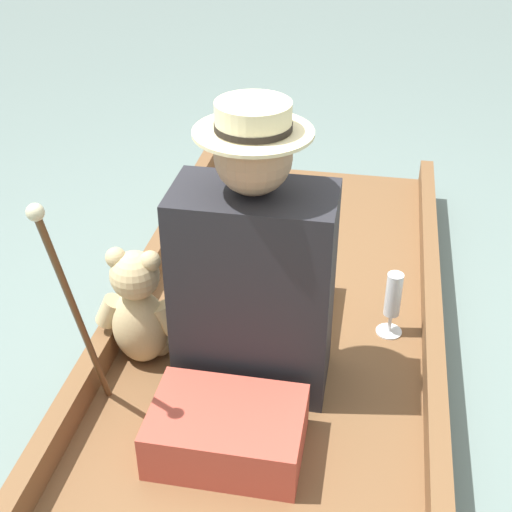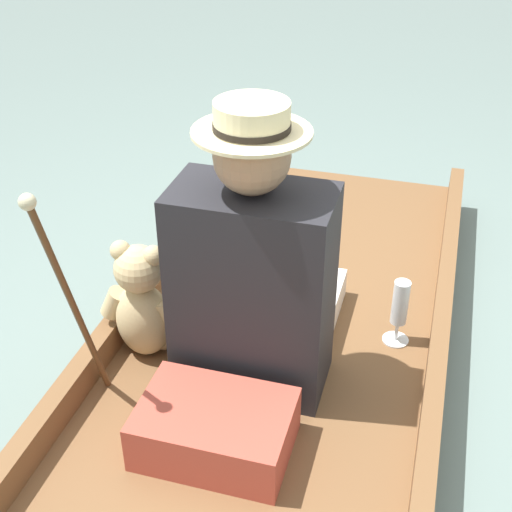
{
  "view_description": "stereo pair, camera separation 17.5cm",
  "coord_description": "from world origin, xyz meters",
  "px_view_note": "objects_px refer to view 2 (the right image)",
  "views": [
    {
      "loc": [
        0.29,
        -1.9,
        1.69
      ],
      "look_at": [
        -0.03,
        -0.12,
        0.55
      ],
      "focal_mm": 50.0,
      "sensor_mm": 36.0,
      "label": 1
    },
    {
      "loc": [
        0.46,
        -1.86,
        1.69
      ],
      "look_at": [
        -0.03,
        -0.12,
        0.55
      ],
      "focal_mm": 50.0,
      "sensor_mm": 36.0,
      "label": 2
    }
  ],
  "objects_px": {
    "seated_person": "(257,277)",
    "wine_glass": "(400,306)",
    "teddy_bear": "(142,303)",
    "walking_cane": "(65,288)"
  },
  "relations": [
    {
      "from": "seated_person",
      "to": "wine_glass",
      "type": "height_order",
      "value": "seated_person"
    },
    {
      "from": "teddy_bear",
      "to": "walking_cane",
      "type": "distance_m",
      "value": 0.43
    },
    {
      "from": "seated_person",
      "to": "walking_cane",
      "type": "relative_size",
      "value": 1.15
    },
    {
      "from": "seated_person",
      "to": "teddy_bear",
      "type": "distance_m",
      "value": 0.41
    },
    {
      "from": "wine_glass",
      "to": "walking_cane",
      "type": "relative_size",
      "value": 0.3
    },
    {
      "from": "seated_person",
      "to": "teddy_bear",
      "type": "height_order",
      "value": "seated_person"
    },
    {
      "from": "wine_glass",
      "to": "walking_cane",
      "type": "distance_m",
      "value": 1.12
    },
    {
      "from": "seated_person",
      "to": "wine_glass",
      "type": "distance_m",
      "value": 0.54
    },
    {
      "from": "seated_person",
      "to": "walking_cane",
      "type": "height_order",
      "value": "seated_person"
    },
    {
      "from": "teddy_bear",
      "to": "wine_glass",
      "type": "bearing_deg",
      "value": 19.59
    }
  ]
}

